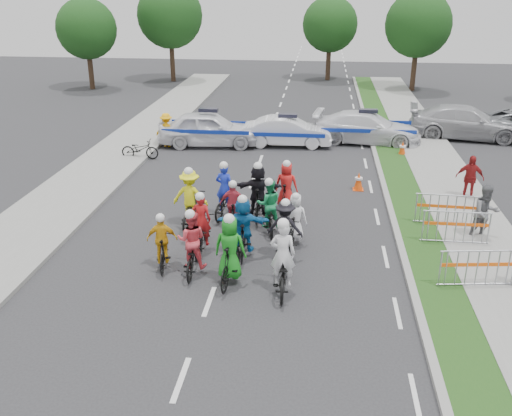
# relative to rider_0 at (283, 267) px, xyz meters

# --- Properties ---
(ground) EXTENTS (90.00, 90.00, 0.00)m
(ground) POSITION_rel_rider_0_xyz_m (-1.77, -0.75, -0.68)
(ground) COLOR #28282B
(ground) RESTS_ON ground
(curb_right) EXTENTS (0.20, 60.00, 0.12)m
(curb_right) POSITION_rel_rider_0_xyz_m (3.33, 4.25, -0.62)
(curb_right) COLOR gray
(curb_right) RESTS_ON ground
(grass_strip) EXTENTS (1.20, 60.00, 0.11)m
(grass_strip) POSITION_rel_rider_0_xyz_m (4.03, 4.25, -0.62)
(grass_strip) COLOR #194516
(grass_strip) RESTS_ON ground
(sidewalk_right) EXTENTS (2.40, 60.00, 0.13)m
(sidewalk_right) POSITION_rel_rider_0_xyz_m (5.83, 4.25, -0.61)
(sidewalk_right) COLOR gray
(sidewalk_right) RESTS_ON ground
(sidewalk_left) EXTENTS (3.00, 60.00, 0.13)m
(sidewalk_left) POSITION_rel_rider_0_xyz_m (-8.27, 4.25, -0.61)
(sidewalk_left) COLOR gray
(sidewalk_left) RESTS_ON ground
(rider_0) EXTENTS (0.78, 2.04, 2.06)m
(rider_0) POSITION_rel_rider_0_xyz_m (0.00, 0.00, 0.00)
(rider_0) COLOR black
(rider_0) RESTS_ON ground
(rider_1) EXTENTS (0.89, 1.94, 1.99)m
(rider_1) POSITION_rel_rider_0_xyz_m (-1.39, 0.28, 0.09)
(rider_1) COLOR black
(rider_1) RESTS_ON ground
(rider_2) EXTENTS (0.80, 1.86, 1.87)m
(rider_2) POSITION_rel_rider_0_xyz_m (-2.50, 0.74, 0.02)
(rider_2) COLOR black
(rider_2) RESTS_ON ground
(rider_3) EXTENTS (0.88, 1.63, 1.66)m
(rider_3) POSITION_rel_rider_0_xyz_m (-3.35, 0.88, -0.03)
(rider_3) COLOR black
(rider_3) RESTS_ON ground
(rider_4) EXTENTS (1.09, 1.87, 1.83)m
(rider_4) POSITION_rel_rider_0_xyz_m (-0.07, 1.91, 0.04)
(rider_4) COLOR black
(rider_4) RESTS_ON ground
(rider_5) EXTENTS (1.54, 1.83, 1.90)m
(rider_5) POSITION_rel_rider_0_xyz_m (-1.27, 1.89, 0.12)
(rider_5) COLOR black
(rider_5) RESTS_ON ground
(rider_6) EXTENTS (0.69, 1.82, 1.84)m
(rider_6) POSITION_rel_rider_0_xyz_m (-2.53, 2.14, -0.07)
(rider_6) COLOR black
(rider_6) RESTS_ON ground
(rider_7) EXTENTS (0.76, 1.64, 1.67)m
(rider_7) POSITION_rel_rider_0_xyz_m (0.18, 2.85, -0.02)
(rider_7) COLOR black
(rider_7) RESTS_ON ground
(rider_8) EXTENTS (0.95, 1.87, 1.82)m
(rider_8) POSITION_rel_rider_0_xyz_m (-0.69, 3.65, 0.00)
(rider_8) COLOR black
(rider_8) RESTS_ON ground
(rider_9) EXTENTS (0.87, 1.63, 1.69)m
(rider_9) POSITION_rel_rider_0_xyz_m (-1.81, 3.67, -0.02)
(rider_9) COLOR black
(rider_9) RESTS_ON ground
(rider_10) EXTENTS (1.15, 2.02, 2.03)m
(rider_10) POSITION_rel_rider_0_xyz_m (-3.22, 3.78, 0.10)
(rider_10) COLOR black
(rider_10) RESTS_ON ground
(rider_11) EXTENTS (1.59, 1.90, 1.98)m
(rider_11) POSITION_rel_rider_0_xyz_m (-1.15, 4.71, 0.15)
(rider_11) COLOR black
(rider_11) RESTS_ON ground
(rider_12) EXTENTS (1.00, 1.98, 1.93)m
(rider_12) POSITION_rel_rider_0_xyz_m (-2.28, 4.81, -0.04)
(rider_12) COLOR black
(rider_12) RESTS_ON ground
(rider_13) EXTENTS (0.84, 1.82, 1.86)m
(rider_13) POSITION_rel_rider_0_xyz_m (-0.26, 5.44, 0.05)
(rider_13) COLOR black
(rider_13) RESTS_ON ground
(police_car_0) EXTENTS (4.95, 2.34, 1.64)m
(police_car_0) POSITION_rel_rider_0_xyz_m (-4.47, 13.36, 0.14)
(police_car_0) COLOR white
(police_car_0) RESTS_ON ground
(police_car_1) EXTENTS (4.23, 1.60, 1.38)m
(police_car_1) POSITION_rel_rider_0_xyz_m (-0.74, 13.75, 0.01)
(police_car_1) COLOR white
(police_car_1) RESTS_ON ground
(police_car_2) EXTENTS (5.39, 2.76, 1.50)m
(police_car_2) POSITION_rel_rider_0_xyz_m (3.07, 14.69, 0.07)
(police_car_2) COLOR white
(police_car_2) RESTS_ON ground
(civilian_sedan) EXTENTS (5.79, 2.99, 1.61)m
(civilian_sedan) POSITION_rel_rider_0_xyz_m (8.02, 16.12, 0.13)
(civilian_sedan) COLOR #A6A7AB
(civilian_sedan) RESTS_ON ground
(spectator_1) EXTENTS (1.03, 0.90, 1.80)m
(spectator_1) POSITION_rel_rider_0_xyz_m (5.87, 3.73, 0.22)
(spectator_1) COLOR slate
(spectator_1) RESTS_ON ground
(spectator_2) EXTENTS (1.04, 0.61, 1.66)m
(spectator_2) POSITION_rel_rider_0_xyz_m (6.22, 7.28, 0.16)
(spectator_2) COLOR maroon
(spectator_2) RESTS_ON ground
(marshal_hiviz) EXTENTS (1.06, 0.63, 1.61)m
(marshal_hiviz) POSITION_rel_rider_0_xyz_m (-6.42, 12.90, 0.13)
(marshal_hiviz) COLOR #F7AB0D
(marshal_hiviz) RESTS_ON ground
(barrier_0) EXTENTS (2.05, 0.77, 1.12)m
(barrier_0) POSITION_rel_rider_0_xyz_m (4.93, 0.63, -0.12)
(barrier_0) COLOR #A5A8AD
(barrier_0) RESTS_ON ground
(barrier_1) EXTENTS (2.00, 0.51, 1.12)m
(barrier_1) POSITION_rel_rider_0_xyz_m (4.93, 3.22, -0.12)
(barrier_1) COLOR #A5A8AD
(barrier_1) RESTS_ON ground
(barrier_2) EXTENTS (2.02, 0.60, 1.12)m
(barrier_2) POSITION_rel_rider_0_xyz_m (4.93, 4.63, -0.12)
(barrier_2) COLOR #A5A8AD
(barrier_2) RESTS_ON ground
(cone_0) EXTENTS (0.40, 0.40, 0.70)m
(cone_0) POSITION_rel_rider_0_xyz_m (2.34, 7.87, -0.34)
(cone_0) COLOR #F24C0C
(cone_0) RESTS_ON ground
(cone_1) EXTENTS (0.40, 0.40, 0.70)m
(cone_1) POSITION_rel_rider_0_xyz_m (4.53, 12.57, -0.34)
(cone_1) COLOR #F24C0C
(cone_1) RESTS_ON ground
(parked_bike) EXTENTS (1.67, 0.59, 0.88)m
(parked_bike) POSITION_rel_rider_0_xyz_m (-7.11, 10.84, -0.24)
(parked_bike) COLOR black
(parked_bike) RESTS_ON ground
(tree_0) EXTENTS (4.20, 4.20, 6.30)m
(tree_0) POSITION_rel_rider_0_xyz_m (-15.77, 27.25, 3.51)
(tree_0) COLOR #382619
(tree_0) RESTS_ON ground
(tree_1) EXTENTS (4.55, 4.55, 6.82)m
(tree_1) POSITION_rel_rider_0_xyz_m (7.23, 29.25, 3.86)
(tree_1) COLOR #382619
(tree_1) RESTS_ON ground
(tree_3) EXTENTS (4.90, 4.90, 7.35)m
(tree_3) POSITION_rel_rider_0_xyz_m (-10.77, 31.25, 4.21)
(tree_3) COLOR #382619
(tree_3) RESTS_ON ground
(tree_4) EXTENTS (4.20, 4.20, 6.30)m
(tree_4) POSITION_rel_rider_0_xyz_m (1.23, 33.25, 3.51)
(tree_4) COLOR #382619
(tree_4) RESTS_ON ground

